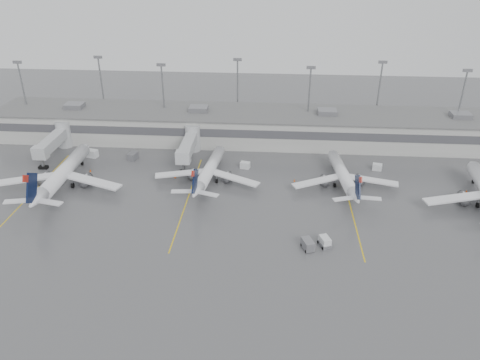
# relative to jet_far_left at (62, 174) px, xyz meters

# --- Properties ---
(ground) EXTENTS (260.00, 260.00, 0.00)m
(ground) POSITION_rel_jet_far_left_xyz_m (46.66, -27.45, -3.26)
(ground) COLOR #505052
(ground) RESTS_ON ground
(terminal) EXTENTS (152.00, 17.00, 9.45)m
(terminal) POSITION_rel_jet_far_left_xyz_m (46.65, 30.53, 0.91)
(terminal) COLOR #A6A6A1
(terminal) RESTS_ON ground
(light_masts) EXTENTS (142.40, 8.00, 20.60)m
(light_masts) POSITION_rel_jet_far_left_xyz_m (46.66, 36.30, 8.76)
(light_masts) COLOR gray
(light_masts) RESTS_ON ground
(jet_bridge_left) EXTENTS (4.00, 17.20, 7.00)m
(jet_bridge_left) POSITION_rel_jet_far_left_xyz_m (-8.84, 18.27, 0.61)
(jet_bridge_left) COLOR #ABAEB1
(jet_bridge_left) RESTS_ON ground
(jet_bridge_right) EXTENTS (4.00, 17.20, 7.00)m
(jet_bridge_right) POSITION_rel_jet_far_left_xyz_m (26.16, 18.27, 0.61)
(jet_bridge_right) COLOR #ABAEB1
(jet_bridge_right) RESTS_ON ground
(stand_markings) EXTENTS (105.25, 40.00, 0.01)m
(stand_markings) POSITION_rel_jet_far_left_xyz_m (46.66, -3.45, -3.26)
(stand_markings) COLOR yellow
(stand_markings) RESTS_ON ground
(jet_far_left) EXTENTS (28.96, 32.42, 10.50)m
(jet_far_left) POSITION_rel_jet_far_left_xyz_m (0.00, 0.00, 0.00)
(jet_far_left) COLOR white
(jet_far_left) RESTS_ON ground
(jet_mid_left) EXTENTS (24.61, 27.72, 8.98)m
(jet_mid_left) POSITION_rel_jet_far_left_xyz_m (32.75, 5.02, -0.47)
(jet_mid_left) COLOR white
(jet_mid_left) RESTS_ON ground
(jet_mid_right) EXTENTS (24.08, 27.13, 8.79)m
(jet_mid_right) POSITION_rel_jet_far_left_xyz_m (63.53, 4.93, -0.53)
(jet_mid_right) COLOR white
(jet_mid_right) RESTS_ON ground
(baggage_tug) EXTENTS (2.65, 3.29, 1.84)m
(baggage_tug) POSITION_rel_jet_far_left_xyz_m (57.45, -18.93, -2.54)
(baggage_tug) COLOR silver
(baggage_tug) RESTS_ON ground
(baggage_cart) EXTENTS (2.57, 3.32, 1.88)m
(baggage_cart) POSITION_rel_jet_far_left_xyz_m (54.25, -20.13, -2.28)
(baggage_cart) COLOR slate
(baggage_cart) RESTS_ON ground
(gse_uld_a) EXTENTS (3.09, 2.45, 1.92)m
(gse_uld_a) POSITION_rel_jet_far_left_xyz_m (0.80, 16.15, -2.30)
(gse_uld_a) COLOR silver
(gse_uld_a) RESTS_ON ground
(gse_uld_b) EXTENTS (2.54, 1.97, 1.61)m
(gse_uld_b) POSITION_rel_jet_far_left_xyz_m (40.67, 12.49, -2.46)
(gse_uld_b) COLOR silver
(gse_uld_b) RESTS_ON ground
(gse_uld_c) EXTENTS (2.48, 1.92, 1.57)m
(gse_uld_c) POSITION_rel_jet_far_left_xyz_m (72.96, 13.95, -2.48)
(gse_uld_c) COLOR silver
(gse_uld_c) RESTS_ON ground
(gse_loader) EXTENTS (2.41, 3.27, 1.84)m
(gse_loader) POSITION_rel_jet_far_left_xyz_m (11.69, 15.44, -2.34)
(gse_loader) COLOR slate
(gse_loader) RESTS_ON ground
(cone_a) EXTENTS (0.41, 0.41, 0.65)m
(cone_a) POSITION_rel_jet_far_left_xyz_m (3.25, 7.77, -2.94)
(cone_a) COLOR #FB5405
(cone_a) RESTS_ON ground
(cone_b) EXTENTS (0.44, 0.44, 0.70)m
(cone_b) POSITION_rel_jet_far_left_xyz_m (24.48, 6.00, -2.91)
(cone_b) COLOR #FB5405
(cone_b) RESTS_ON ground
(cone_c) EXTENTS (0.38, 0.38, 0.61)m
(cone_c) POSITION_rel_jet_far_left_xyz_m (52.62, 6.31, -2.96)
(cone_c) COLOR #FB5405
(cone_c) RESTS_ON ground
(cone_d) EXTENTS (0.38, 0.38, 0.61)m
(cone_d) POSITION_rel_jet_far_left_xyz_m (90.86, 3.97, -2.96)
(cone_d) COLOR #FB5405
(cone_d) RESTS_ON ground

